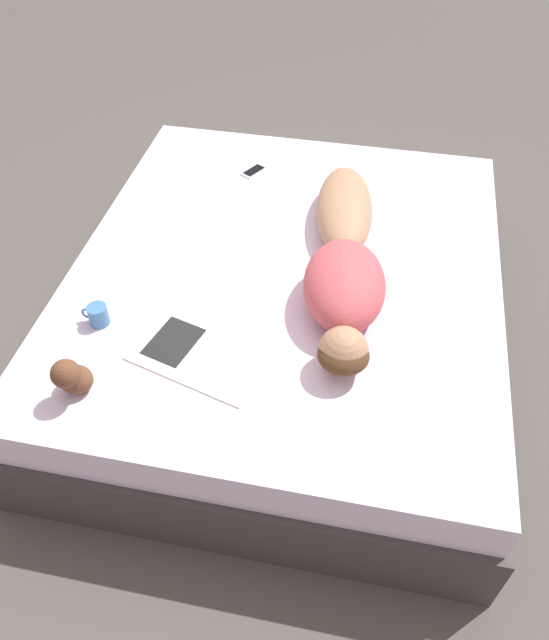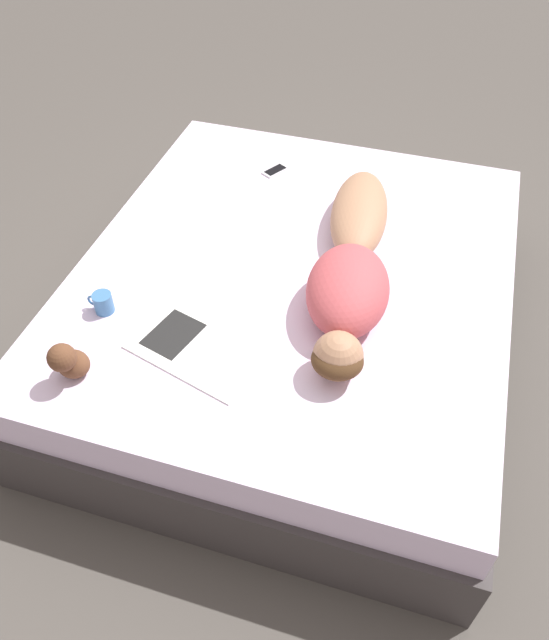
% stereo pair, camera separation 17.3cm
% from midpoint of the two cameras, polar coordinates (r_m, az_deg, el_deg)
% --- Properties ---
extents(ground_plane, '(12.00, 12.00, 0.00)m').
position_cam_midpoint_polar(ground_plane, '(3.21, 3.20, -2.39)').
color(ground_plane, '#4C4742').
extents(bed, '(1.97, 2.27, 0.54)m').
position_cam_midpoint_polar(bed, '(3.02, 3.40, 0.94)').
color(bed, '#383333').
rests_on(bed, ground_plane).
extents(person, '(0.43, 1.38, 0.23)m').
position_cam_midpoint_polar(person, '(2.71, 8.87, 4.87)').
color(person, '#A37556').
rests_on(person, bed).
extents(open_magazine, '(0.60, 0.46, 0.01)m').
position_cam_midpoint_polar(open_magazine, '(2.49, -5.05, -2.58)').
color(open_magazine, white).
rests_on(open_magazine, bed).
extents(coffee_mug, '(0.11, 0.08, 0.09)m').
position_cam_midpoint_polar(coffee_mug, '(2.67, -13.66, 1.50)').
color(coffee_mug, teal).
rests_on(coffee_mug, bed).
extents(cell_phone, '(0.13, 0.16, 0.01)m').
position_cam_midpoint_polar(cell_phone, '(3.46, 1.54, 13.47)').
color(cell_phone, silver).
rests_on(cell_phone, bed).
extents(plush_toy, '(0.13, 0.16, 0.19)m').
position_cam_midpoint_polar(plush_toy, '(2.41, -16.40, -3.72)').
color(plush_toy, brown).
rests_on(plush_toy, bed).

